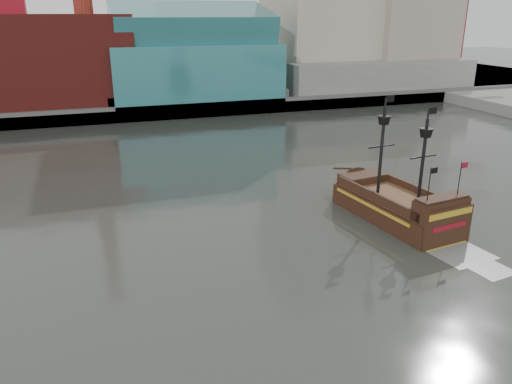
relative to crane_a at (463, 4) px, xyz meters
name	(u,v)px	position (x,y,z in m)	size (l,w,h in m)	color
ground	(291,332)	(-78.63, -82.00, -19.11)	(400.00, 400.00, 0.00)	#252823
promenade_far	(129,91)	(-78.63, 10.00, -18.11)	(220.00, 60.00, 2.00)	slate
seawall	(146,113)	(-78.63, -19.50, -17.81)	(220.00, 1.00, 2.60)	#4C4C49
crane_a	(463,4)	(0.00, 0.00, 0.00)	(22.50, 4.00, 32.25)	slate
crane_b	(465,19)	(9.60, 10.00, -3.54)	(19.10, 4.00, 26.25)	slate
pirate_ship	(397,209)	(-63.57, -69.93, -18.08)	(6.38, 15.73, 11.45)	black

